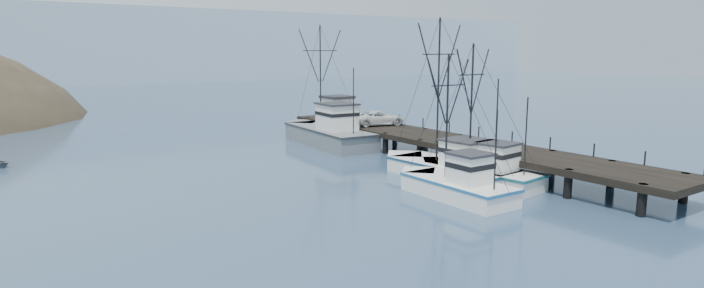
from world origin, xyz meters
name	(u,v)px	position (x,y,z in m)	size (l,w,h in m)	color
ground	(457,233)	(0.00, 0.00, 0.00)	(400.00, 400.00, 0.00)	navy
pier	(441,141)	(14.00, 16.00, 1.69)	(6.00, 44.00, 2.00)	black
distant_ridge	(93,83)	(10.00, 170.00, 0.00)	(360.00, 40.00, 26.00)	#9EB2C6
trawler_near	(480,173)	(9.68, 7.31, 0.82)	(4.55, 10.55, 10.73)	white
trawler_mid	(454,185)	(5.27, 5.51, 0.82)	(3.39, 9.84, 10.00)	white
trawler_far	(448,168)	(8.92, 9.93, 0.82)	(4.85, 12.65, 12.71)	white
work_vessel	(327,133)	(9.46, 28.51, 1.23)	(5.49, 15.42, 12.89)	slate
pier_shed	(337,108)	(13.07, 32.21, 3.42)	(3.00, 3.20, 2.80)	silver
pickup_truck	(379,118)	(14.28, 25.86, 2.78)	(2.58, 5.59, 1.55)	silver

